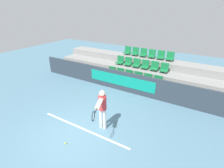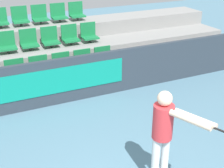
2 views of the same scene
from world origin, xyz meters
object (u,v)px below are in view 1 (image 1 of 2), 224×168
(stadium_chair_10, at_px, (154,67))
(tennis_player, at_px, (102,107))
(stadium_chair_7, at_px, (128,62))
(stadium_chair_9, at_px, (145,65))
(stadium_chair_16, at_px, (161,56))
(stadium_chair_6, at_px, (120,61))
(stadium_chair_17, at_px, (170,57))
(stadium_chair_14, at_px, (143,53))
(stadium_chair_12, at_px, (127,51))
(stadium_chair_13, at_px, (135,52))
(tennis_ball, at_px, (65,143))
(stadium_chair_5, at_px, (158,82))
(stadium_chair_0, at_px, (112,72))
(stadium_chair_1, at_px, (120,74))
(stadium_chair_8, at_px, (136,64))
(stadium_chair_2, at_px, (129,75))
(stadium_chair_11, at_px, (164,69))
(stadium_chair_3, at_px, (138,77))
(stadium_chair_15, at_px, (152,55))
(stadium_chair_4, at_px, (147,79))

(stadium_chair_10, bearing_deg, tennis_player, -92.41)
(stadium_chair_7, relative_size, stadium_chair_9, 1.00)
(stadium_chair_16, height_order, tennis_player, stadium_chair_16)
(stadium_chair_6, bearing_deg, stadium_chair_17, 19.77)
(stadium_chair_9, relative_size, stadium_chair_14, 1.00)
(stadium_chair_12, height_order, stadium_chair_13, same)
(stadium_chair_9, bearing_deg, tennis_ball, -92.56)
(stadium_chair_13, bearing_deg, stadium_chair_14, 0.00)
(stadium_chair_5, xyz_separation_m, stadium_chair_12, (-2.97, 2.13, 0.88))
(stadium_chair_17, bearing_deg, stadium_chair_0, -144.29)
(stadium_chair_1, distance_m, stadium_chair_9, 1.65)
(stadium_chair_12, bearing_deg, stadium_chair_8, -41.94)
(stadium_chair_2, height_order, stadium_chair_17, stadium_chair_17)
(stadium_chair_6, distance_m, stadium_chair_11, 2.97)
(stadium_chair_13, bearing_deg, stadium_chair_11, -24.19)
(stadium_chair_2, bearing_deg, stadium_chair_0, 180.00)
(stadium_chair_7, distance_m, stadium_chair_13, 1.15)
(stadium_chair_9, bearing_deg, stadium_chair_6, 180.00)
(stadium_chair_3, relative_size, stadium_chair_8, 1.00)
(stadium_chair_9, distance_m, stadium_chair_13, 1.65)
(stadium_chair_0, distance_m, stadium_chair_9, 2.12)
(tennis_player, bearing_deg, stadium_chair_11, 59.62)
(stadium_chair_9, bearing_deg, stadium_chair_10, 0.00)
(stadium_chair_11, height_order, stadium_chair_12, stadium_chair_12)
(stadium_chair_0, bearing_deg, tennis_ball, -75.15)
(stadium_chair_13, relative_size, stadium_chair_16, 1.00)
(stadium_chair_0, xyz_separation_m, stadium_chair_17, (2.97, 2.13, 0.88))
(stadium_chair_0, relative_size, stadium_chair_12, 1.00)
(stadium_chair_11, bearing_deg, stadium_chair_6, 180.00)
(stadium_chair_14, height_order, stadium_chair_15, same)
(stadium_chair_0, relative_size, stadium_chair_8, 1.00)
(stadium_chair_11, distance_m, stadium_chair_16, 1.30)
(stadium_chair_5, xyz_separation_m, stadium_chair_13, (-2.37, 2.13, 0.88))
(stadium_chair_6, bearing_deg, stadium_chair_9, 0.00)
(stadium_chair_15, bearing_deg, stadium_chair_12, 180.00)
(stadium_chair_6, xyz_separation_m, stadium_chair_8, (1.19, 0.00, 0.00))
(stadium_chair_5, relative_size, stadium_chair_6, 1.00)
(stadium_chair_0, height_order, stadium_chair_1, same)
(stadium_chair_5, height_order, tennis_player, tennis_player)
(stadium_chair_8, height_order, stadium_chair_16, stadium_chair_16)
(stadium_chair_6, bearing_deg, stadium_chair_16, 24.19)
(stadium_chair_17, bearing_deg, stadium_chair_10, -119.09)
(stadium_chair_3, height_order, stadium_chair_15, stadium_chair_15)
(stadium_chair_0, bearing_deg, stadium_chair_8, 41.94)
(stadium_chair_10, distance_m, stadium_chair_17, 1.30)
(stadium_chair_10, height_order, stadium_chair_17, stadium_chair_17)
(stadium_chair_0, relative_size, stadium_chair_17, 1.00)
(stadium_chair_4, bearing_deg, stadium_chair_2, 180.00)
(stadium_chair_0, bearing_deg, stadium_chair_2, 0.00)
(stadium_chair_12, bearing_deg, stadium_chair_2, -60.91)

